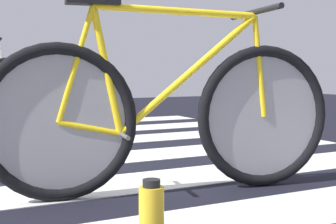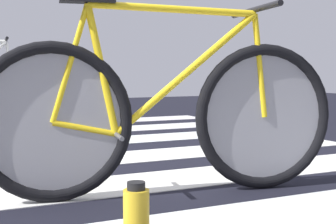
{
  "view_description": "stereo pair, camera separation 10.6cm",
  "coord_description": "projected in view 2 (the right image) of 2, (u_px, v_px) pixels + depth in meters",
  "views": [
    {
      "loc": [
        -0.34,
        -2.81,
        0.61
      ],
      "look_at": [
        0.93,
        -0.37,
        0.38
      ],
      "focal_mm": 52.31,
      "sensor_mm": 36.0,
      "label": 1
    },
    {
      "loc": [
        -0.24,
        -2.81,
        0.61
      ],
      "look_at": [
        0.93,
        -0.37,
        0.38
      ],
      "focal_mm": 52.31,
      "sensor_mm": 36.0,
      "label": 2
    }
  ],
  "objects": [
    {
      "name": "bicycle_1_of_4",
      "position": [
        164.0,
        114.0,
        2.28
      ],
      "size": [
        1.72,
        0.55,
        0.93
      ],
      "rotation": [
        0.0,
        0.0,
        -0.18
      ],
      "color": "black",
      "rests_on": "ground"
    }
  ]
}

